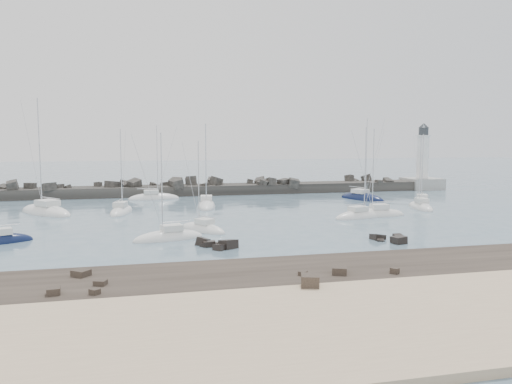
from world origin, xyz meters
TOP-DOWN VIEW (x-y plane):
  - ground at (0.00, 0.00)m, footprint 400.00×400.00m
  - sand_strip at (0.00, -32.00)m, footprint 140.00×14.00m
  - rock_shelf at (0.12, -21.99)m, footprint 140.00×12.46m
  - rock_cluster_near at (-4.34, -9.58)m, footprint 4.06×4.31m
  - rock_cluster_far at (13.47, -10.73)m, footprint 3.56×3.89m
  - breakwater at (-7.81, 37.98)m, footprint 115.00×7.82m
  - lighthouse at (47.00, 38.00)m, footprint 7.00×7.00m
  - sailboat_1 at (-24.53, 17.83)m, footprint 9.80×10.75m
  - sailboat_3 at (-14.17, 16.08)m, footprint 4.16×8.44m
  - sailboat_4 at (-9.15, 32.00)m, footprint 8.91×2.96m
  - sailboat_5 at (-4.62, -0.61)m, footprint 5.84×6.95m
  - sailboat_6 at (-1.52, 19.47)m, footprint 3.91×9.03m
  - sailboat_7 at (17.23, 4.43)m, footprint 8.66×4.80m
  - sailboat_8 at (26.34, 23.26)m, footprint 6.36×10.01m
  - sailboat_9 at (19.99, 5.16)m, footprint 8.17×2.76m
  - sailboat_10 at (29.88, 10.38)m, footprint 3.47×7.79m
  - sailboat_12 at (32.55, 14.43)m, footprint 5.43×7.93m
  - sailboat_13 at (-8.70, -4.71)m, footprint 7.92×4.13m

SIDE VIEW (x-z plane):
  - ground at x=0.00m, z-range 0.00..0.00m
  - sand_strip at x=0.00m, z-range -0.50..0.50m
  - rock_shelf at x=0.12m, z-range -0.95..0.97m
  - rock_cluster_far at x=13.47m, z-range -0.72..0.83m
  - sailboat_7 at x=17.23m, z-range -6.39..6.66m
  - sailboat_5 at x=-4.62m, z-range -5.45..5.72m
  - sailboat_4 at x=-9.15m, z-range -6.83..7.10m
  - sailboat_13 at x=-8.70m, z-range -5.89..6.17m
  - sailboat_9 at x=19.99m, z-range -6.30..6.59m
  - sailboat_3 at x=-14.17m, z-range -6.31..6.59m
  - sailboat_8 at x=26.34m, z-range -7.42..7.71m
  - sailboat_10 at x=29.88m, z-range -5.89..6.18m
  - sailboat_6 at x=-1.52m, z-range -6.80..7.10m
  - rock_cluster_near at x=-4.34m, z-range -0.59..0.89m
  - sailboat_12 at x=32.55m, z-range -6.01..6.32m
  - sailboat_1 at x=-24.53m, z-range -8.60..8.90m
  - breakwater at x=-7.81m, z-range -2.18..2.86m
  - lighthouse at x=47.00m, z-range -4.21..10.39m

